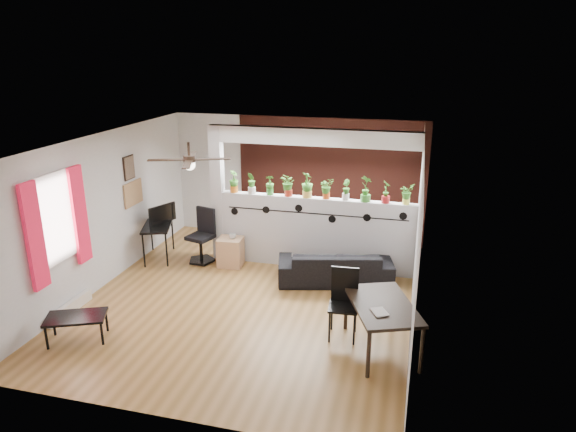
{
  "coord_description": "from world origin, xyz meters",
  "views": [
    {
      "loc": [
        2.51,
        -7.25,
        3.93
      ],
      "look_at": [
        0.5,
        0.6,
        1.27
      ],
      "focal_mm": 32.0,
      "sensor_mm": 36.0,
      "label": 1
    }
  ],
  "objects_px": {
    "potted_plant_4": "(307,184)",
    "potted_plant_5": "(326,188)",
    "computer_desk": "(158,228)",
    "potted_plant_7": "(366,188)",
    "potted_plant_0": "(234,181)",
    "dining_table": "(382,309)",
    "sofa": "(335,267)",
    "ceiling_fan": "(189,161)",
    "office_chair": "(203,239)",
    "potted_plant_6": "(346,189)",
    "potted_plant_9": "(407,193)",
    "cube_shelf": "(231,252)",
    "potted_plant_3": "(288,184)",
    "cup": "(233,236)",
    "potted_plant_1": "(252,182)",
    "folding_chair": "(344,297)",
    "potted_plant_8": "(386,191)",
    "coffee_table": "(76,319)",
    "potted_plant_2": "(270,184)"
  },
  "relations": [
    {
      "from": "computer_desk",
      "to": "folding_chair",
      "type": "distance_m",
      "value": 4.35
    },
    {
      "from": "potted_plant_5",
      "to": "office_chair",
      "type": "bearing_deg",
      "value": -173.13
    },
    {
      "from": "potted_plant_5",
      "to": "potted_plant_4",
      "type": "bearing_deg",
      "value": 180.0
    },
    {
      "from": "potted_plant_6",
      "to": "potted_plant_9",
      "type": "bearing_deg",
      "value": 0.0
    },
    {
      "from": "potted_plant_0",
      "to": "folding_chair",
      "type": "distance_m",
      "value": 3.46
    },
    {
      "from": "potted_plant_5",
      "to": "ceiling_fan",
      "type": "bearing_deg",
      "value": -134.61
    },
    {
      "from": "potted_plant_6",
      "to": "potted_plant_9",
      "type": "relative_size",
      "value": 1.01
    },
    {
      "from": "potted_plant_7",
      "to": "coffee_table",
      "type": "relative_size",
      "value": 0.52
    },
    {
      "from": "dining_table",
      "to": "coffee_table",
      "type": "height_order",
      "value": "dining_table"
    },
    {
      "from": "potted_plant_2",
      "to": "folding_chair",
      "type": "xyz_separation_m",
      "value": [
        1.74,
        -2.25,
        -0.95
      ]
    },
    {
      "from": "potted_plant_3",
      "to": "folding_chair",
      "type": "bearing_deg",
      "value": -58.31
    },
    {
      "from": "office_chair",
      "to": "potted_plant_6",
      "type": "bearing_deg",
      "value": 5.98
    },
    {
      "from": "cube_shelf",
      "to": "office_chair",
      "type": "bearing_deg",
      "value": 169.75
    },
    {
      "from": "potted_plant_3",
      "to": "coffee_table",
      "type": "height_order",
      "value": "potted_plant_3"
    },
    {
      "from": "potted_plant_0",
      "to": "dining_table",
      "type": "distance_m",
      "value": 4.03
    },
    {
      "from": "potted_plant_9",
      "to": "computer_desk",
      "type": "distance_m",
      "value": 4.73
    },
    {
      "from": "potted_plant_3",
      "to": "potted_plant_5",
      "type": "height_order",
      "value": "potted_plant_3"
    },
    {
      "from": "potted_plant_8",
      "to": "dining_table",
      "type": "xyz_separation_m",
      "value": [
        0.18,
        -2.52,
        -0.95
      ]
    },
    {
      "from": "potted_plant_6",
      "to": "computer_desk",
      "type": "xyz_separation_m",
      "value": [
        -3.58,
        -0.34,
        -0.92
      ]
    },
    {
      "from": "ceiling_fan",
      "to": "potted_plant_1",
      "type": "relative_size",
      "value": 2.96
    },
    {
      "from": "potted_plant_9",
      "to": "cup",
      "type": "height_order",
      "value": "potted_plant_9"
    },
    {
      "from": "computer_desk",
      "to": "potted_plant_7",
      "type": "bearing_deg",
      "value": 4.95
    },
    {
      "from": "potted_plant_0",
      "to": "potted_plant_6",
      "type": "height_order",
      "value": "potted_plant_0"
    },
    {
      "from": "dining_table",
      "to": "cup",
      "type": "bearing_deg",
      "value": 143.35
    },
    {
      "from": "ceiling_fan",
      "to": "office_chair",
      "type": "height_order",
      "value": "ceiling_fan"
    },
    {
      "from": "potted_plant_2",
      "to": "computer_desk",
      "type": "xyz_separation_m",
      "value": [
        -2.17,
        -0.34,
        -0.92
      ]
    },
    {
      "from": "coffee_table",
      "to": "folding_chair",
      "type": "bearing_deg",
      "value": 16.91
    },
    {
      "from": "potted_plant_7",
      "to": "potted_plant_9",
      "type": "height_order",
      "value": "potted_plant_7"
    },
    {
      "from": "potted_plant_5",
      "to": "office_chair",
      "type": "height_order",
      "value": "potted_plant_5"
    },
    {
      "from": "potted_plant_5",
      "to": "potted_plant_8",
      "type": "bearing_deg",
      "value": -0.0
    },
    {
      "from": "potted_plant_9",
      "to": "ceiling_fan",
      "type": "bearing_deg",
      "value": -150.49
    },
    {
      "from": "folding_chair",
      "to": "potted_plant_9",
      "type": "bearing_deg",
      "value": 72.23
    },
    {
      "from": "potted_plant_1",
      "to": "cup",
      "type": "xyz_separation_m",
      "value": [
        -0.28,
        -0.34,
        -0.97
      ]
    },
    {
      "from": "sofa",
      "to": "ceiling_fan",
      "type": "bearing_deg",
      "value": 17.66
    },
    {
      "from": "potted_plant_6",
      "to": "cube_shelf",
      "type": "distance_m",
      "value": 2.47
    },
    {
      "from": "potted_plant_1",
      "to": "potted_plant_7",
      "type": "height_order",
      "value": "potted_plant_7"
    },
    {
      "from": "potted_plant_3",
      "to": "sofa",
      "type": "relative_size",
      "value": 0.22
    },
    {
      "from": "potted_plant_7",
      "to": "dining_table",
      "type": "height_order",
      "value": "potted_plant_7"
    },
    {
      "from": "potted_plant_0",
      "to": "potted_plant_6",
      "type": "relative_size",
      "value": 1.12
    },
    {
      "from": "potted_plant_1",
      "to": "cube_shelf",
      "type": "distance_m",
      "value": 1.38
    },
    {
      "from": "potted_plant_1",
      "to": "potted_plant_3",
      "type": "xyz_separation_m",
      "value": [
        0.7,
        0.0,
        0.0
      ]
    },
    {
      "from": "office_chair",
      "to": "potted_plant_8",
      "type": "bearing_deg",
      "value": 4.74
    },
    {
      "from": "computer_desk",
      "to": "dining_table",
      "type": "bearing_deg",
      "value": -26.01
    },
    {
      "from": "computer_desk",
      "to": "dining_table",
      "type": "relative_size",
      "value": 0.73
    },
    {
      "from": "potted_plant_8",
      "to": "folding_chair",
      "type": "distance_m",
      "value": 2.48
    },
    {
      "from": "potted_plant_6",
      "to": "potted_plant_8",
      "type": "height_order",
      "value": "potted_plant_8"
    },
    {
      "from": "ceiling_fan",
      "to": "potted_plant_8",
      "type": "distance_m",
      "value": 3.44
    },
    {
      "from": "dining_table",
      "to": "coffee_table",
      "type": "relative_size",
      "value": 1.59
    },
    {
      "from": "cup",
      "to": "sofa",
      "type": "bearing_deg",
      "value": -5.74
    },
    {
      "from": "potted_plant_4",
      "to": "potted_plant_5",
      "type": "distance_m",
      "value": 0.35
    }
  ]
}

